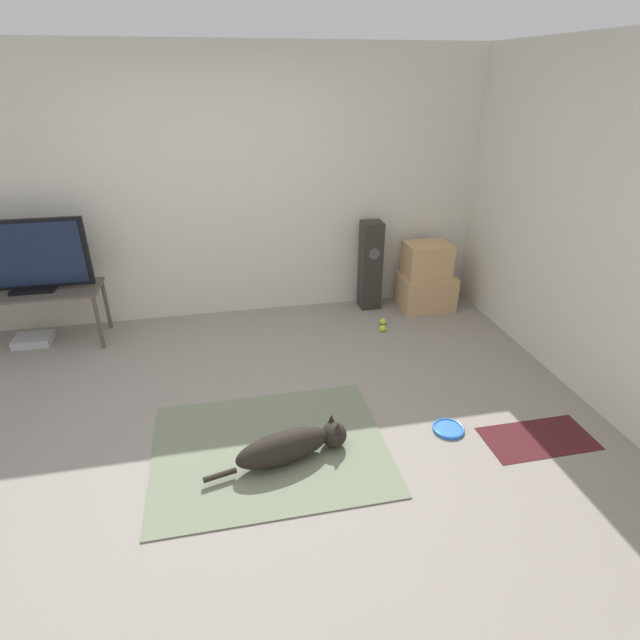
{
  "coord_description": "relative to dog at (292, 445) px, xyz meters",
  "views": [
    {
      "loc": [
        -0.09,
        -2.83,
        2.28
      ],
      "look_at": [
        0.66,
        0.78,
        0.45
      ],
      "focal_mm": 28.0,
      "sensor_mm": 36.0,
      "label": 1
    }
  ],
  "objects": [
    {
      "name": "wall_right",
      "position": [
        2.36,
        0.32,
        1.16
      ],
      "size": [
        0.06,
        8.0,
        2.55
      ],
      "color": "beige",
      "rests_on": "ground_plane"
    },
    {
      "name": "tennis_ball_near_speaker",
      "position": [
        1.15,
        1.62,
        -0.09
      ],
      "size": [
        0.07,
        0.07,
        0.07
      ],
      "color": "#C6E033",
      "rests_on": "ground_plane"
    },
    {
      "name": "game_console",
      "position": [
        -2.14,
        2.06,
        -0.08
      ],
      "size": [
        0.33,
        0.25,
        0.07
      ],
      "color": "#B7B7BC",
      "rests_on": "ground_plane"
    },
    {
      "name": "door_mat",
      "position": [
        1.71,
        -0.14,
        -0.12
      ],
      "size": [
        0.76,
        0.39,
        0.01
      ],
      "color": "#47191E",
      "rests_on": "ground_plane"
    },
    {
      "name": "floor_speaker",
      "position": [
        1.19,
        2.22,
        0.35
      ],
      "size": [
        0.21,
        0.21,
        0.94
      ],
      "color": "#2D2823",
      "rests_on": "ground_plane"
    },
    {
      "name": "dog",
      "position": [
        0.0,
        0.0,
        0.0
      ],
      "size": [
        0.96,
        0.34,
        0.23
      ],
      "color": "black",
      "rests_on": "area_rug"
    },
    {
      "name": "tv_stand",
      "position": [
        -2.01,
        2.04,
        0.35
      ],
      "size": [
        1.12,
        0.47,
        0.53
      ],
      "color": "brown",
      "rests_on": "ground_plane"
    },
    {
      "name": "ground_plane",
      "position": [
        -0.24,
        0.32,
        -0.12
      ],
      "size": [
        12.0,
        12.0,
        0.0
      ],
      "primitive_type": "plane",
      "color": "gray"
    },
    {
      "name": "area_rug",
      "position": [
        -0.13,
        0.13,
        -0.11
      ],
      "size": [
        1.56,
        1.23,
        0.01
      ],
      "color": "slate",
      "rests_on": "ground_plane"
    },
    {
      "name": "cardboard_box_upper",
      "position": [
        1.75,
        2.07,
        0.42
      ],
      "size": [
        0.46,
        0.34,
        0.35
      ],
      "color": "tan",
      "rests_on": "cardboard_box_lower"
    },
    {
      "name": "cardboard_box_lower",
      "position": [
        1.77,
        2.06,
        0.06
      ],
      "size": [
        0.56,
        0.41,
        0.37
      ],
      "color": "tan",
      "rests_on": "ground_plane"
    },
    {
      "name": "wall_back",
      "position": [
        -0.24,
        2.42,
        1.16
      ],
      "size": [
        8.0,
        0.06,
        2.55
      ],
      "color": "beige",
      "rests_on": "ground_plane"
    },
    {
      "name": "tennis_ball_by_boxes",
      "position": [
        1.2,
        1.76,
        -0.09
      ],
      "size": [
        0.07,
        0.07,
        0.07
      ],
      "color": "#C6E033",
      "rests_on": "ground_plane"
    },
    {
      "name": "frisbee",
      "position": [
        1.14,
        0.07,
        -0.11
      ],
      "size": [
        0.23,
        0.23,
        0.03
      ],
      "color": "blue",
      "rests_on": "ground_plane"
    },
    {
      "name": "tv",
      "position": [
        -2.01,
        2.04,
        0.73
      ],
      "size": [
        1.05,
        0.2,
        0.65
      ],
      "color": "black",
      "rests_on": "tv_stand"
    }
  ]
}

